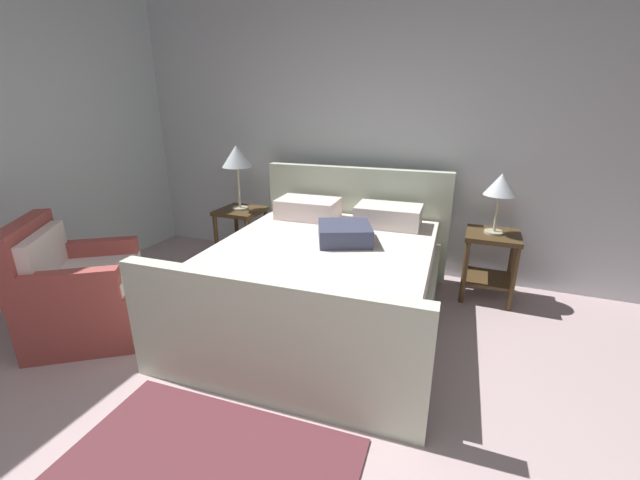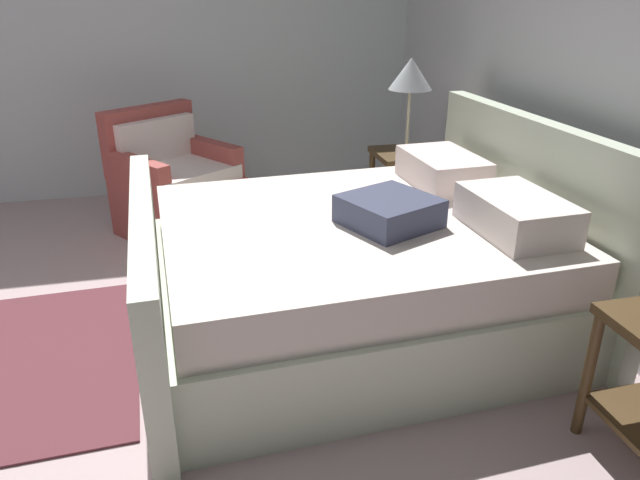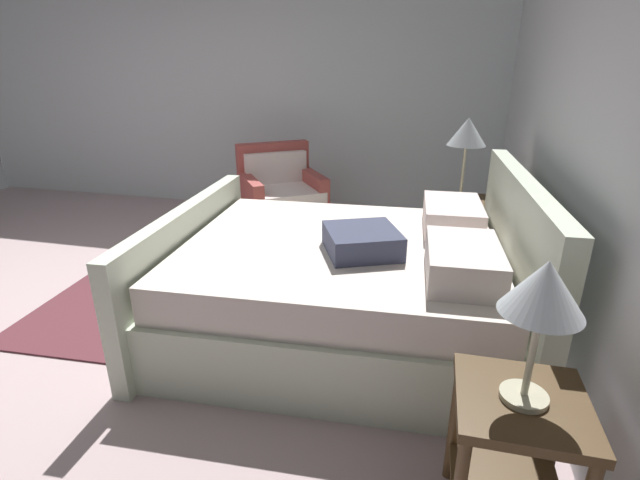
{
  "view_description": "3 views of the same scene",
  "coord_description": "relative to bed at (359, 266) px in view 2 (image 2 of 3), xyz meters",
  "views": [
    {
      "loc": [
        0.84,
        -0.7,
        1.68
      ],
      "look_at": [
        -0.11,
        1.7,
        0.77
      ],
      "focal_mm": 22.42,
      "sensor_mm": 36.0,
      "label": 1
    },
    {
      "loc": [
        2.49,
        1.18,
        1.72
      ],
      "look_at": [
        0.17,
        1.72,
        0.68
      ],
      "focal_mm": 33.33,
      "sensor_mm": 36.0,
      "label": 2
    },
    {
      "loc": [
        2.44,
        2.48,
        1.68
      ],
      "look_at": [
        -0.13,
        1.86,
        0.65
      ],
      "focal_mm": 26.36,
      "sensor_mm": 36.0,
      "label": 3
    }
  ],
  "objects": [
    {
      "name": "wall_back",
      "position": [
        0.2,
        1.23,
        1.01
      ],
      "size": [
        5.6,
        0.12,
        2.71
      ],
      "primitive_type": "cube",
      "color": "silver",
      "rests_on": "ground"
    },
    {
      "name": "nightstand_left",
      "position": [
        -1.22,
        0.71,
        0.06
      ],
      "size": [
        0.44,
        0.44,
        0.6
      ],
      "color": "#48331B",
      "rests_on": "ground"
    },
    {
      "name": "table_lamp_left",
      "position": [
        -1.22,
        0.71,
        0.78
      ],
      "size": [
        0.3,
        0.3,
        0.65
      ],
      "color": "#B7B293",
      "rests_on": "nightstand_left"
    },
    {
      "name": "bed",
      "position": [
        0.0,
        0.0,
        0.0
      ],
      "size": [
        1.91,
        2.22,
        1.06
      ],
      "color": "beige",
      "rests_on": "ground"
    },
    {
      "name": "area_rug",
      "position": [
        0.0,
        -1.68,
        -0.34
      ],
      "size": [
        1.48,
        1.11,
        0.01
      ],
      "primitive_type": "cube",
      "rotation": [
        0.0,
        0.0,
        0.05
      ],
      "color": "#592A31",
      "rests_on": "ground"
    },
    {
      "name": "wall_side_left",
      "position": [
        -2.6,
        -2.02,
        1.01
      ],
      "size": [
        0.12,
        6.51,
        2.71
      ],
      "primitive_type": "cube",
      "color": "silver",
      "rests_on": "ground"
    },
    {
      "name": "armchair",
      "position": [
        -1.57,
        -0.94,
        0.0
      ],
      "size": [
        1.01,
        1.01,
        0.9
      ],
      "color": "#A24641",
      "rests_on": "ground"
    }
  ]
}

